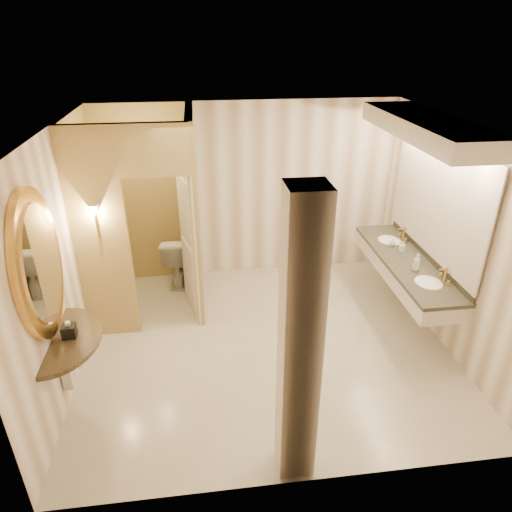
{
  "coord_description": "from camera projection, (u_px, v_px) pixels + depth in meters",
  "views": [
    {
      "loc": [
        -0.72,
        -4.64,
        3.65
      ],
      "look_at": [
        -0.09,
        0.2,
        1.16
      ],
      "focal_mm": 32.0,
      "sensor_mm": 36.0,
      "label": 1
    }
  ],
  "objects": [
    {
      "name": "floor",
      "position": [
        265.0,
        343.0,
        5.84
      ],
      "size": [
        4.5,
        4.5,
        0.0
      ],
      "primitive_type": "plane",
      "color": "beige",
      "rests_on": "ground"
    },
    {
      "name": "wall_sconce",
      "position": [
        95.0,
        212.0,
        5.21
      ],
      "size": [
        0.14,
        0.14,
        0.42
      ],
      "color": "gold",
      "rests_on": "toilet_closet"
    },
    {
      "name": "tissue_box",
      "position": [
        69.0,
        331.0,
        4.51
      ],
      "size": [
        0.14,
        0.14,
        0.13
      ],
      "primitive_type": "cube",
      "rotation": [
        0.0,
        0.0,
        0.05
      ],
      "color": "black",
      "rests_on": "console_shelf"
    },
    {
      "name": "wall_left",
      "position": [
        62.0,
        260.0,
        4.97
      ],
      "size": [
        0.02,
        4.0,
        2.7
      ],
      "primitive_type": "cube",
      "color": "white",
      "rests_on": "floor"
    },
    {
      "name": "wall_back",
      "position": [
        247.0,
        192.0,
        6.99
      ],
      "size": [
        4.5,
        0.02,
        2.7
      ],
      "primitive_type": "cube",
      "color": "white",
      "rests_on": "floor"
    },
    {
      "name": "soap_bottle_c",
      "position": [
        416.0,
        262.0,
        5.69
      ],
      "size": [
        0.1,
        0.1,
        0.23
      ],
      "primitive_type": "imported",
      "rotation": [
        0.0,
        0.0,
        0.08
      ],
      "color": "#C6B28C",
      "rests_on": "vanity"
    },
    {
      "name": "ceiling",
      "position": [
        268.0,
        129.0,
        4.61
      ],
      "size": [
        4.5,
        4.5,
        0.0
      ],
      "primitive_type": "plane",
      "rotation": [
        3.14,
        0.0,
        0.0
      ],
      "color": "white",
      "rests_on": "wall_back"
    },
    {
      "name": "vanity",
      "position": [
        419.0,
        206.0,
        5.68
      ],
      "size": [
        0.75,
        2.44,
        2.09
      ],
      "color": "beige",
      "rests_on": "floor"
    },
    {
      "name": "soap_bottle_a",
      "position": [
        402.0,
        246.0,
        6.2
      ],
      "size": [
        0.08,
        0.08,
        0.14
      ],
      "primitive_type": "imported",
      "rotation": [
        0.0,
        0.0,
        -0.2
      ],
      "color": "beige",
      "rests_on": "vanity"
    },
    {
      "name": "toilet",
      "position": [
        179.0,
        258.0,
        7.08
      ],
      "size": [
        0.53,
        0.83,
        0.8
      ],
      "primitive_type": "imported",
      "rotation": [
        0.0,
        0.0,
        3.04
      ],
      "color": "white",
      "rests_on": "floor"
    },
    {
      "name": "wall_front",
      "position": [
        305.0,
        363.0,
        3.46
      ],
      "size": [
        4.5,
        0.02,
        2.7
      ],
      "primitive_type": "cube",
      "color": "white",
      "rests_on": "floor"
    },
    {
      "name": "wall_right",
      "position": [
        451.0,
        238.0,
        5.48
      ],
      "size": [
        0.02,
        4.0,
        2.7
      ],
      "primitive_type": "cube",
      "color": "white",
      "rests_on": "floor"
    },
    {
      "name": "pillar",
      "position": [
        300.0,
        347.0,
        3.64
      ],
      "size": [
        0.31,
        0.31,
        2.7
      ],
      "primitive_type": "cube",
      "color": "beige",
      "rests_on": "floor"
    },
    {
      "name": "soap_bottle_b",
      "position": [
        393.0,
        242.0,
        6.36
      ],
      "size": [
        0.11,
        0.11,
        0.11
      ],
      "primitive_type": "imported",
      "rotation": [
        0.0,
        0.0,
        -0.38
      ],
      "color": "silver",
      "rests_on": "vanity"
    },
    {
      "name": "toilet_closet",
      "position": [
        171.0,
        218.0,
        5.94
      ],
      "size": [
        1.5,
        1.55,
        2.7
      ],
      "color": "tan",
      "rests_on": "floor"
    },
    {
      "name": "console_shelf",
      "position": [
        46.0,
        298.0,
        4.28
      ],
      "size": [
        1.11,
        1.11,
        2.01
      ],
      "color": "black",
      "rests_on": "floor"
    }
  ]
}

